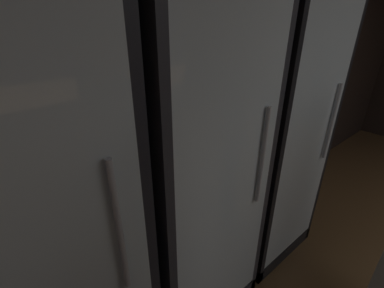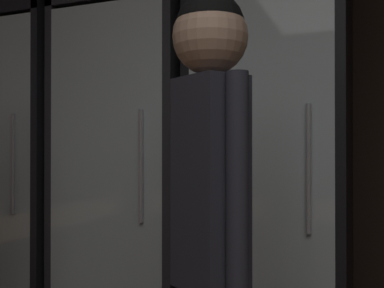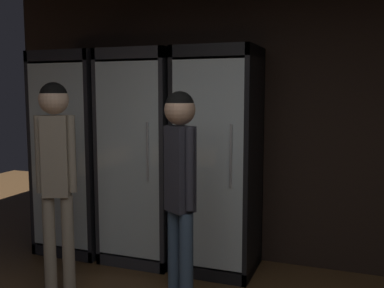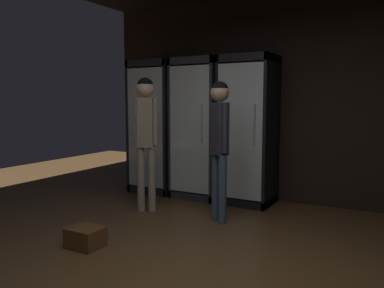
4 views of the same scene
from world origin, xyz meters
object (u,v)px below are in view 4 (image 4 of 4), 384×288
object	(u,v)px
cooler_left	(201,130)
wine_crate_floor	(85,237)
shopper_near	(146,125)
cooler_far_left	(159,128)
shopper_far	(219,133)
cooler_center	(249,132)

from	to	relation	value
cooler_left	wine_crate_floor	xyz separation A→B (m)	(-0.01, -2.29, -0.86)
cooler_left	shopper_near	xyz separation A→B (m)	(-0.22, -1.02, 0.12)
cooler_far_left	shopper_far	xyz separation A→B (m)	(1.47, -0.98, 0.05)
cooler_far_left	shopper_near	world-z (taller)	cooler_far_left
shopper_far	wine_crate_floor	world-z (taller)	shopper_far
cooler_far_left	shopper_far	world-z (taller)	cooler_far_left
cooler_left	wine_crate_floor	world-z (taller)	cooler_left
cooler_left	shopper_far	distance (m)	1.23
cooler_left	cooler_far_left	bearing A→B (deg)	179.92
cooler_left	shopper_near	world-z (taller)	cooler_left
shopper_near	shopper_far	xyz separation A→B (m)	(0.97, 0.05, -0.07)
cooler_center	shopper_far	bearing A→B (deg)	-88.67
cooler_left	wine_crate_floor	distance (m)	2.44
shopper_near	shopper_far	distance (m)	0.97
cooler_left	cooler_center	world-z (taller)	same
cooler_left	shopper_near	distance (m)	1.05
cooler_far_left	cooler_center	xyz separation A→B (m)	(1.45, -0.00, 0.01)
cooler_left	cooler_center	bearing A→B (deg)	-0.03
wine_crate_floor	cooler_left	bearing A→B (deg)	89.71
cooler_left	shopper_far	xyz separation A→B (m)	(0.75, -0.98, 0.05)
cooler_far_left	shopper_near	distance (m)	1.15
cooler_far_left	cooler_center	size ratio (longest dim) A/B	1.00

